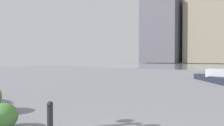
% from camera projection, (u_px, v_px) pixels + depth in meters
% --- Properties ---
extents(building_slab, '(12.24, 10.60, 38.34)m').
position_uv_depth(building_slab, '(208.00, 4.00, 65.14)').
color(building_slab, gray).
rests_on(building_slab, ground).
extents(building_annex, '(12.08, 14.31, 21.04)m').
position_uv_depth(building_annex, '(165.00, 32.00, 71.99)').
color(building_annex, '#5B5660').
rests_on(building_annex, ground).
extents(bollard_near, '(0.13, 0.13, 0.68)m').
position_uv_depth(bollard_near, '(50.00, 117.00, 4.29)').
color(bollard_near, '#232328').
rests_on(bollard_near, ground).
extents(shrub_tall, '(0.67, 0.60, 0.57)m').
position_uv_depth(shrub_tall, '(3.00, 116.00, 4.62)').
color(shrub_tall, '#477F38').
rests_on(shrub_tall, ground).
extents(boat, '(4.02, 4.54, 0.95)m').
position_uv_depth(boat, '(220.00, 79.00, 13.61)').
color(boat, '#1E2333').
rests_on(boat, ground).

